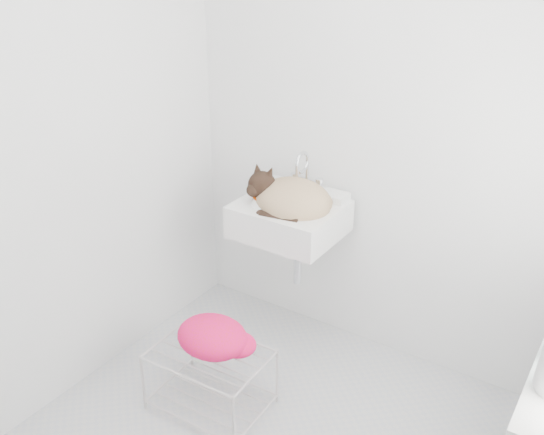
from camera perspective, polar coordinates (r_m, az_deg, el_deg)
The scene contains 7 objects.
back_wall at distance 2.95m, azimuth 10.96°, elevation 8.45°, with size 2.20×0.02×2.50m, color white.
left_wall at distance 2.83m, azimuth -18.95°, elevation 6.82°, with size 0.02×2.00×2.50m, color white.
sink at distance 3.04m, azimuth 1.71°, elevation 1.32°, with size 0.52×0.45×0.21m, color white.
faucet at distance 3.13m, azimuth 3.49°, elevation 4.78°, with size 0.19×0.13×0.19m, color silver, non-canonical shape.
cat at distance 3.00m, azimuth 1.76°, elevation 1.85°, with size 0.44×0.37×0.27m.
wire_rack at distance 2.98m, azimuth -5.92°, elevation -15.28°, with size 0.53×0.37×0.32m, color beige.
towel at distance 2.87m, azimuth -5.71°, elevation -12.03°, with size 0.36×0.25×0.15m, color red.
Camera 1 is at (1.07, -1.63, 2.08)m, focal length 39.23 mm.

